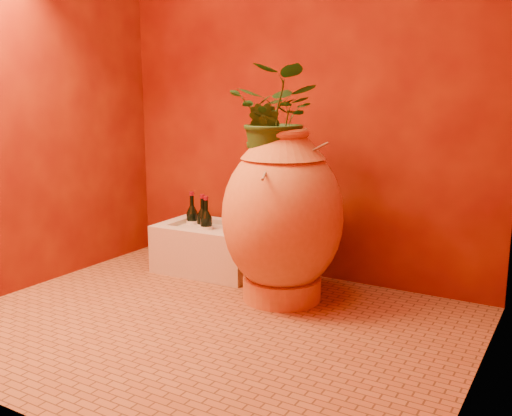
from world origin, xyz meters
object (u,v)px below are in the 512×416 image
Objects in this scene: stone_basin at (211,249)px; wine_bottle_a at (206,228)px; wine_bottle_c at (203,226)px; wall_tap at (253,134)px; amphora at (282,216)px; wine_bottle_b at (192,222)px.

wine_bottle_a reaches higher than stone_basin.
wall_tap is (0.30, 0.15, 0.60)m from wine_bottle_c.
amphora is 2.94× the size of wine_bottle_b.
wine_bottle_a is 1.00× the size of wine_bottle_c.
wine_bottle_b reaches higher than stone_basin.
wall_tap is (0.41, 0.10, 0.60)m from wine_bottle_b.
wall_tap is at bearing 136.91° from amphora.
amphora is at bearing -17.33° from wine_bottle_a.
amphora reaches higher than stone_basin.
wall_tap is (-0.42, 0.40, 0.41)m from amphora.
wine_bottle_b is at bearing 154.12° from wine_bottle_a.
amphora is 0.76m from stone_basin.
wine_bottle_b is at bearing 160.88° from stone_basin.
wine_bottle_b is at bearing 160.79° from amphora.
amphora is 0.78m from wine_bottle_c.
wine_bottle_c is (0.12, -0.04, -0.00)m from wine_bottle_b.
stone_basin is at bearing -141.71° from wall_tap.
wine_bottle_b is (-0.20, 0.07, 0.14)m from stone_basin.
wall_tap is at bearing 26.69° from wine_bottle_c.
wine_bottle_a is 0.67m from wall_tap.
wine_bottle_c is at bearing 160.97° from amphora.
wine_bottle_a is at bearing -136.65° from stone_basin.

